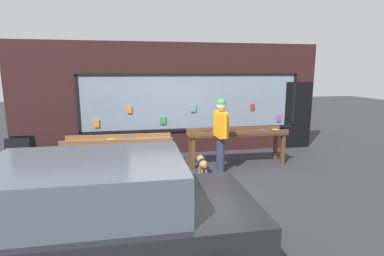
{
  "coord_description": "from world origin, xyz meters",
  "views": [
    {
      "loc": [
        -1.07,
        -6.36,
        2.43
      ],
      "look_at": [
        0.28,
        0.76,
        1.05
      ],
      "focal_mm": 28.0,
      "sensor_mm": 36.0,
      "label": 1
    }
  ],
  "objects_px": {
    "parked_car": "(89,214)",
    "sandwich_board_sign": "(22,157)",
    "person_browsing": "(221,129)",
    "display_table_right": "(237,136)",
    "small_dog": "(202,163)",
    "display_table_left": "(118,144)"
  },
  "relations": [
    {
      "from": "parked_car",
      "to": "sandwich_board_sign",
      "type": "bearing_deg",
      "value": 118.73
    },
    {
      "from": "person_browsing",
      "to": "display_table_right",
      "type": "bearing_deg",
      "value": -53.74
    },
    {
      "from": "person_browsing",
      "to": "small_dog",
      "type": "distance_m",
      "value": 0.93
    },
    {
      "from": "small_dog",
      "to": "display_table_right",
      "type": "bearing_deg",
      "value": -59.79
    },
    {
      "from": "small_dog",
      "to": "parked_car",
      "type": "relative_size",
      "value": 0.15
    },
    {
      "from": "display_table_right",
      "to": "sandwich_board_sign",
      "type": "xyz_separation_m",
      "value": [
        -5.22,
        -0.03,
        -0.27
      ]
    },
    {
      "from": "display_table_left",
      "to": "small_dog",
      "type": "height_order",
      "value": "display_table_left"
    },
    {
      "from": "display_table_right",
      "to": "display_table_left",
      "type": "bearing_deg",
      "value": -179.97
    },
    {
      "from": "person_browsing",
      "to": "parked_car",
      "type": "height_order",
      "value": "person_browsing"
    },
    {
      "from": "display_table_right",
      "to": "sandwich_board_sign",
      "type": "bearing_deg",
      "value": -179.64
    },
    {
      "from": "display_table_right",
      "to": "sandwich_board_sign",
      "type": "height_order",
      "value": "sandwich_board_sign"
    },
    {
      "from": "display_table_right",
      "to": "small_dog",
      "type": "relative_size",
      "value": 4.22
    },
    {
      "from": "display_table_left",
      "to": "person_browsing",
      "type": "xyz_separation_m",
      "value": [
        2.45,
        -0.5,
        0.38
      ]
    },
    {
      "from": "display_table_right",
      "to": "parked_car",
      "type": "xyz_separation_m",
      "value": [
        -3.18,
        -3.81,
        -0.01
      ]
    },
    {
      "from": "person_browsing",
      "to": "sandwich_board_sign",
      "type": "relative_size",
      "value": 1.9
    },
    {
      "from": "person_browsing",
      "to": "small_dog",
      "type": "bearing_deg",
      "value": 100.7
    },
    {
      "from": "small_dog",
      "to": "parked_car",
      "type": "distance_m",
      "value": 3.85
    },
    {
      "from": "person_browsing",
      "to": "parked_car",
      "type": "bearing_deg",
      "value": 137.91
    },
    {
      "from": "display_table_left",
      "to": "parked_car",
      "type": "relative_size",
      "value": 0.64
    },
    {
      "from": "display_table_left",
      "to": "small_dog",
      "type": "distance_m",
      "value": 2.11
    },
    {
      "from": "sandwich_board_sign",
      "to": "parked_car",
      "type": "xyz_separation_m",
      "value": [
        2.04,
        -3.78,
        0.26
      ]
    },
    {
      "from": "display_table_left",
      "to": "small_dog",
      "type": "relative_size",
      "value": 4.22
    }
  ]
}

